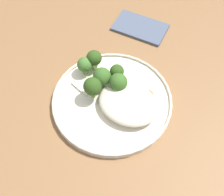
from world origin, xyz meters
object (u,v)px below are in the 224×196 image
(seared_scallop_front_small, at_px, (148,95))
(broccoli_floret_right_tilted, at_px, (102,77))
(seared_scallop_half_hidden, at_px, (120,115))
(seared_scallop_tilted_round, at_px, (132,107))
(folded_napkin, at_px, (140,27))
(broccoli_floret_split_head, at_px, (117,72))
(broccoli_floret_beside_noodles, at_px, (85,65))
(seared_scallop_large_seared, at_px, (123,97))
(dinner_plate, at_px, (112,101))
(broccoli_floret_rear_charred, at_px, (118,83))
(broccoli_floret_tall_stalk, at_px, (92,87))
(broccoli_floret_center_pile, at_px, (94,59))
(seared_scallop_tiny_bay, at_px, (148,108))

(seared_scallop_front_small, bearing_deg, broccoli_floret_right_tilted, 12.44)
(seared_scallop_front_small, height_order, broccoli_floret_right_tilted, broccoli_floret_right_tilted)
(seared_scallop_half_hidden, bearing_deg, seared_scallop_tilted_round, -117.33)
(seared_scallop_tilted_round, height_order, folded_napkin, seared_scallop_tilted_round)
(seared_scallop_half_hidden, distance_m, broccoli_floret_split_head, 0.11)
(broccoli_floret_beside_noodles, height_order, broccoli_floret_split_head, broccoli_floret_split_head)
(broccoli_floret_split_head, bearing_deg, seared_scallop_large_seared, 133.75)
(seared_scallop_front_small, distance_m, broccoli_floret_split_head, 0.09)
(seared_scallop_front_small, height_order, seared_scallop_tilted_round, seared_scallop_tilted_round)
(dinner_plate, bearing_deg, seared_scallop_front_small, -145.06)
(broccoli_floret_split_head, bearing_deg, seared_scallop_tilted_round, 141.96)
(seared_scallop_front_small, bearing_deg, seared_scallop_half_hidden, 67.29)
(broccoli_floret_right_tilted, bearing_deg, broccoli_floret_rear_charred, -173.87)
(broccoli_floret_beside_noodles, xyz_separation_m, broccoli_floret_split_head, (-0.08, -0.02, 0.01))
(broccoli_floret_tall_stalk, bearing_deg, dinner_plate, -163.52)
(seared_scallop_large_seared, xyz_separation_m, folded_napkin, (0.08, -0.25, -0.02))
(broccoli_floret_center_pile, height_order, folded_napkin, broccoli_floret_center_pile)
(seared_scallop_large_seared, xyz_separation_m, seared_scallop_tiny_bay, (-0.06, -0.00, -0.00))
(broccoli_floret_rear_charred, bearing_deg, folded_napkin, -76.67)
(broccoli_floret_right_tilted, bearing_deg, broccoli_floret_beside_noodles, -14.82)
(broccoli_floret_tall_stalk, bearing_deg, broccoli_floret_center_pile, -60.67)
(seared_scallop_tiny_bay, relative_size, broccoli_floret_split_head, 0.47)
(broccoli_floret_split_head, xyz_separation_m, broccoli_floret_right_tilted, (0.02, 0.03, 0.00))
(seared_scallop_front_small, height_order, broccoli_floret_beside_noodles, broccoli_floret_beside_noodles)
(seared_scallop_large_seared, xyz_separation_m, seared_scallop_tilted_round, (-0.03, 0.01, -0.00))
(broccoli_floret_center_pile, bearing_deg, broccoli_floret_right_tilted, 139.88)
(broccoli_floret_rear_charred, bearing_deg, seared_scallop_tiny_bay, 170.95)
(dinner_plate, relative_size, broccoli_floret_tall_stalk, 4.45)
(broccoli_floret_beside_noodles, height_order, broccoli_floret_center_pile, broccoli_floret_center_pile)
(seared_scallop_large_seared, xyz_separation_m, broccoli_floret_tall_stalk, (0.07, 0.03, 0.03))
(seared_scallop_tilted_round, distance_m, broccoli_floret_split_head, 0.10)
(broccoli_floret_tall_stalk, distance_m, folded_napkin, 0.28)
(seared_scallop_front_small, height_order, seared_scallop_large_seared, seared_scallop_large_seared)
(seared_scallop_tilted_round, distance_m, seared_scallop_tiny_bay, 0.04)
(seared_scallop_large_seared, bearing_deg, seared_scallop_tilted_round, 157.03)
(broccoli_floret_rear_charred, bearing_deg, seared_scallop_large_seared, 145.65)
(broccoli_floret_rear_charred, height_order, broccoli_floret_right_tilted, same)
(seared_scallop_tilted_round, relative_size, broccoli_floret_rear_charred, 0.49)
(dinner_plate, bearing_deg, folded_napkin, -78.13)
(broccoli_floret_center_pile, bearing_deg, broccoli_floret_tall_stalk, 119.33)
(seared_scallop_tilted_round, distance_m, broccoli_floret_tall_stalk, 0.10)
(dinner_plate, relative_size, seared_scallop_tilted_round, 9.70)
(seared_scallop_tilted_round, bearing_deg, broccoli_floret_split_head, -38.04)
(seared_scallop_half_hidden, height_order, seared_scallop_tiny_bay, seared_scallop_tiny_bay)
(broccoli_floret_split_head, xyz_separation_m, folded_napkin, (0.04, -0.20, -0.04))
(seared_scallop_tiny_bay, distance_m, folded_napkin, 0.28)
(broccoli_floret_tall_stalk, bearing_deg, broccoli_floret_rear_charred, -136.25)
(dinner_plate, distance_m, broccoli_floret_split_head, 0.07)
(broccoli_floret_split_head, height_order, broccoli_floret_center_pile, broccoli_floret_center_pile)
(seared_scallop_front_small, relative_size, seared_scallop_tiny_bay, 1.03)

